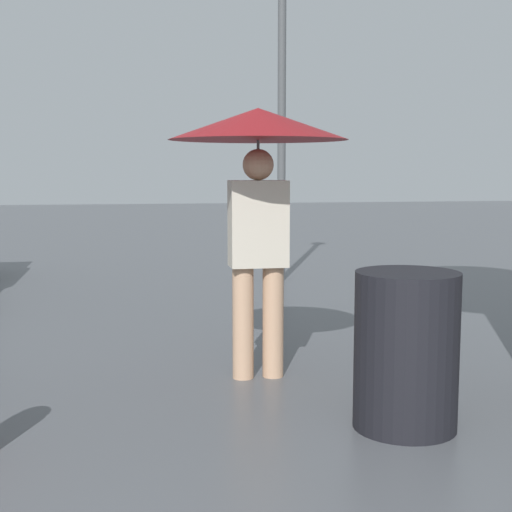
% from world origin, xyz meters
% --- Properties ---
extents(pedestrian, '(1.23, 1.23, 1.88)m').
position_xyz_m(pedestrian, '(0.55, 3.89, 1.57)').
color(pedestrian, tan).
rests_on(pedestrian, ground_plane).
extents(street_lamp, '(0.30, 0.30, 4.06)m').
position_xyz_m(street_lamp, '(1.65, 8.26, 2.67)').
color(street_lamp, '#515456').
rests_on(street_lamp, ground_plane).
extents(trash_bin, '(0.59, 0.59, 0.90)m').
position_xyz_m(trash_bin, '(1.20, 2.77, 0.45)').
color(trash_bin, black).
rests_on(trash_bin, ground_plane).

